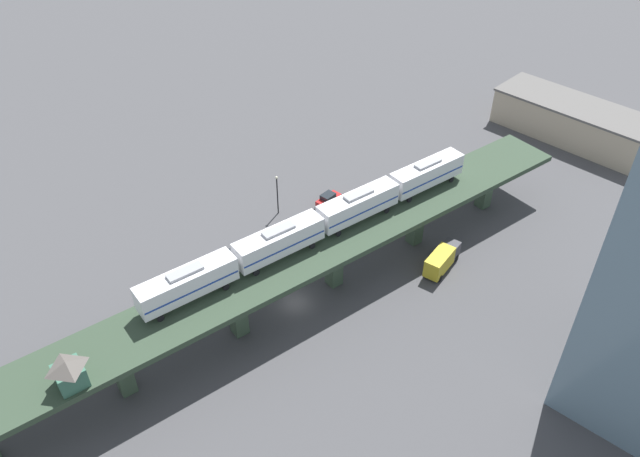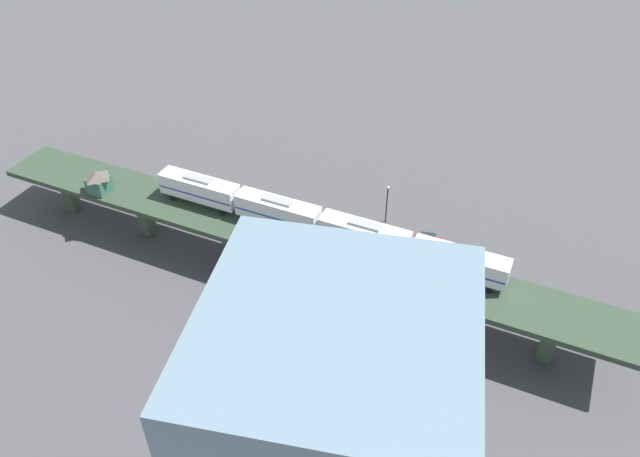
% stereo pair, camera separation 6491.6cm
% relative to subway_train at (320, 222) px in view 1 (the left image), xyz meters
% --- Properties ---
extents(ground_plane, '(400.00, 400.00, 0.00)m').
position_rel_subway_train_xyz_m(ground_plane, '(0.23, -5.34, -10.37)').
color(ground_plane, '#424244').
extents(elevated_viaduct, '(28.52, 91.58, 7.83)m').
position_rel_subway_train_xyz_m(elevated_viaduct, '(0.19, -5.52, -3.65)').
color(elevated_viaduct, '#2C3D2C').
rests_on(elevated_viaduct, ground).
extents(subway_train, '(13.73, 49.19, 4.45)m').
position_rel_subway_train_xyz_m(subway_train, '(0.00, 0.00, 0.00)').
color(subway_train, silver).
rests_on(subway_train, elevated_viaduct).
extents(signal_hut, '(3.85, 3.85, 3.40)m').
position_rel_subway_train_xyz_m(signal_hut, '(-3.81, -34.01, -0.74)').
color(signal_hut, '#33604C').
rests_on(signal_hut, elevated_viaduct).
extents(street_car_silver, '(2.05, 4.45, 1.89)m').
position_rel_subway_train_xyz_m(street_car_silver, '(-11.55, -15.94, -9.43)').
color(street_car_silver, '#B7BABF').
rests_on(street_car_silver, ground).
extents(street_car_red, '(2.01, 4.43, 1.89)m').
position_rel_subway_train_xyz_m(street_car_red, '(-10.75, 14.57, -9.43)').
color(street_car_red, '#AD1E1E').
rests_on(street_car_red, ground).
extents(street_car_blue, '(3.38, 4.75, 1.89)m').
position_rel_subway_train_xyz_m(street_car_blue, '(-12.06, -5.02, -9.43)').
color(street_car_blue, '#233D93').
rests_on(street_car_blue, ground).
extents(delivery_truck, '(2.93, 7.38, 3.20)m').
position_rel_subway_train_xyz_m(delivery_truck, '(11.28, 13.13, -8.61)').
color(delivery_truck, '#333338').
rests_on(delivery_truck, ground).
extents(street_lamp, '(0.44, 0.44, 6.94)m').
position_rel_subway_train_xyz_m(street_lamp, '(-15.14, 7.51, -6.26)').
color(street_lamp, black).
rests_on(street_lamp, ground).
extents(warehouse_building, '(29.16, 12.03, 6.80)m').
position_rel_subway_train_xyz_m(warehouse_building, '(9.83, 60.02, -6.96)').
color(warehouse_building, tan).
rests_on(warehouse_building, ground).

